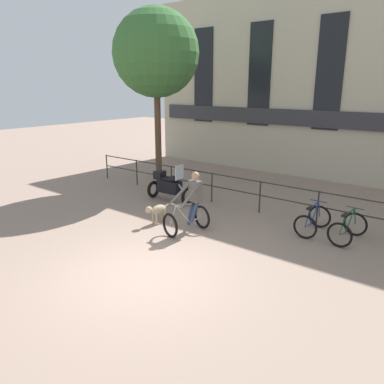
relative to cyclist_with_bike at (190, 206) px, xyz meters
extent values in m
plane|color=gray|center=(0.74, -2.54, -0.76)|extent=(60.00, 60.00, 0.00)
cylinder|color=#2D2B28|center=(-6.76, 2.66, -0.24)|extent=(0.05, 0.05, 1.05)
cylinder|color=#2D2B28|center=(-4.89, 2.66, -0.24)|extent=(0.05, 0.05, 1.05)
cylinder|color=#2D2B28|center=(-3.01, 2.66, -0.24)|extent=(0.05, 0.05, 1.05)
cylinder|color=#2D2B28|center=(-1.14, 2.66, -0.24)|extent=(0.05, 0.05, 1.05)
cylinder|color=#2D2B28|center=(0.74, 2.66, -0.24)|extent=(0.05, 0.05, 1.05)
cylinder|color=#2D2B28|center=(2.61, 2.66, -0.24)|extent=(0.05, 0.05, 1.05)
cylinder|color=#2D2B28|center=(0.74, 2.66, 0.26)|extent=(15.00, 0.04, 0.04)
cylinder|color=#2D2B28|center=(0.74, 2.66, -0.19)|extent=(15.00, 0.04, 0.04)
cube|color=#BCB299|center=(0.74, 8.46, 3.25)|extent=(18.00, 0.60, 8.02)
cube|color=#333338|center=(0.74, 8.10, 1.84)|extent=(17.10, 0.12, 0.70)
cube|color=black|center=(-5.56, 8.13, 3.65)|extent=(1.10, 0.06, 4.49)
cube|color=black|center=(-2.41, 8.13, 3.65)|extent=(1.10, 0.06, 4.49)
cube|color=black|center=(0.74, 8.13, 3.65)|extent=(1.10, 0.06, 4.49)
torus|color=black|center=(-0.17, -0.67, -0.42)|extent=(0.68, 0.24, 0.68)
torus|color=black|center=(0.10, 0.40, -0.42)|extent=(0.68, 0.24, 0.68)
cylinder|color=#9E998E|center=(-0.06, -0.25, -0.19)|extent=(0.16, 0.48, 0.60)
cylinder|color=#9E998E|center=(0.02, 0.07, -0.22)|extent=(0.09, 0.23, 0.52)
cylinder|color=#9E998E|center=(-0.04, -0.15, 0.07)|extent=(0.20, 0.65, 0.10)
cylinder|color=#9E998E|center=(0.05, 0.19, -0.45)|extent=(0.14, 0.44, 0.08)
cylinder|color=#9E998E|center=(0.07, 0.28, -0.19)|extent=(0.09, 0.26, 0.47)
cylinder|color=#9E998E|center=(-0.15, -0.57, -0.16)|extent=(0.08, 0.22, 0.54)
cylinder|color=#9E998E|center=(-0.12, -0.47, 0.10)|extent=(0.47, 0.15, 0.03)
cube|color=black|center=(0.04, 0.17, 0.06)|extent=(0.18, 0.26, 0.05)
cube|color=#56514C|center=(0.04, 0.17, 0.39)|extent=(0.40, 0.30, 0.60)
sphere|color=#A87A5B|center=(0.04, 0.17, 0.83)|extent=(0.22, 0.22, 0.22)
cylinder|color=#56514C|center=(-0.24, -0.10, 0.37)|extent=(0.32, 0.70, 0.60)
cylinder|color=#56514C|center=(0.16, -0.21, 0.37)|extent=(0.19, 0.72, 0.60)
cylinder|color=navy|center=(-0.05, 0.09, -0.25)|extent=(0.16, 0.32, 0.69)
cylinder|color=navy|center=(0.09, 0.05, -0.19)|extent=(0.21, 0.32, 0.58)
ellipsoid|color=tan|center=(-1.17, -0.04, -0.34)|extent=(0.30, 0.53, 0.28)
cylinder|color=tan|center=(-1.19, -0.24, -0.32)|extent=(0.17, 0.17, 0.16)
sphere|color=tan|center=(-1.21, -0.41, -0.27)|extent=(0.21, 0.21, 0.21)
cone|color=tan|center=(-1.23, -0.50, -0.28)|extent=(0.13, 0.14, 0.11)
cylinder|color=tan|center=(-1.12, 0.26, -0.29)|extent=(0.07, 0.17, 0.10)
cylinder|color=tan|center=(-1.26, -0.19, -0.58)|extent=(0.06, 0.06, 0.36)
cylinder|color=tan|center=(-1.11, -0.21, -0.58)|extent=(0.06, 0.06, 0.36)
cylinder|color=tan|center=(-1.22, 0.13, -0.58)|extent=(0.06, 0.06, 0.36)
cylinder|color=tan|center=(-1.07, 0.11, -0.58)|extent=(0.06, 0.06, 0.36)
torus|color=black|center=(-1.61, 1.86, -0.45)|extent=(0.15, 0.63, 0.62)
torus|color=black|center=(-3.13, 1.79, -0.45)|extent=(0.15, 0.63, 0.62)
cube|color=black|center=(-2.37, 1.82, -0.23)|extent=(0.85, 0.44, 0.44)
ellipsoid|color=black|center=(-2.19, 1.83, 0.07)|extent=(0.50, 0.34, 0.24)
cube|color=black|center=(-2.48, 1.82, 0.04)|extent=(0.57, 0.33, 0.10)
cylinder|color=#B2B2B7|center=(-1.81, 1.85, -0.27)|extent=(0.43, 0.08, 0.41)
cube|color=silver|center=(-1.94, 1.85, 0.34)|extent=(0.05, 0.44, 0.50)
cube|color=black|center=(-2.81, 1.80, 0.13)|extent=(0.34, 0.38, 0.28)
torus|color=black|center=(2.73, 2.53, -0.43)|extent=(0.66, 0.07, 0.66)
torus|color=black|center=(2.72, 1.48, -0.43)|extent=(0.66, 0.07, 0.66)
cylinder|color=navy|center=(2.73, 2.12, -0.20)|extent=(0.04, 0.47, 0.58)
cylinder|color=navy|center=(2.72, 1.81, -0.24)|extent=(0.03, 0.22, 0.51)
cylinder|color=navy|center=(2.73, 2.03, 0.05)|extent=(0.04, 0.63, 0.10)
cylinder|color=navy|center=(2.72, 1.69, -0.46)|extent=(0.03, 0.42, 0.07)
cylinder|color=navy|center=(2.72, 1.60, -0.21)|extent=(0.03, 0.25, 0.46)
cylinder|color=navy|center=(2.73, 2.44, -0.18)|extent=(0.03, 0.21, 0.52)
cylinder|color=navy|center=(2.73, 2.34, 0.08)|extent=(0.48, 0.03, 0.03)
cube|color=black|center=(2.72, 1.71, 0.03)|extent=(0.12, 0.24, 0.05)
torus|color=black|center=(3.71, 2.53, -0.43)|extent=(0.66, 0.12, 0.66)
torus|color=black|center=(3.62, 1.48, -0.43)|extent=(0.66, 0.12, 0.66)
cylinder|color=#194C2D|center=(3.68, 2.12, -0.20)|extent=(0.07, 0.47, 0.58)
cylinder|color=#194C2D|center=(3.65, 1.81, -0.24)|extent=(0.05, 0.22, 0.51)
cylinder|color=#194C2D|center=(3.67, 2.03, 0.05)|extent=(0.09, 0.63, 0.10)
cylinder|color=#194C2D|center=(3.64, 1.69, -0.46)|extent=(0.06, 0.42, 0.07)
cylinder|color=#194C2D|center=(3.63, 1.60, -0.21)|extent=(0.04, 0.25, 0.46)
cylinder|color=#194C2D|center=(3.70, 2.44, -0.18)|extent=(0.04, 0.21, 0.52)
cylinder|color=#194C2D|center=(3.70, 2.34, 0.08)|extent=(0.48, 0.07, 0.03)
cube|color=black|center=(3.64, 1.71, 0.03)|extent=(0.14, 0.25, 0.05)
cylinder|color=brown|center=(-4.60, 3.67, 1.35)|extent=(0.26, 0.26, 4.23)
sphere|color=#386B33|center=(-4.60, 3.67, 4.41)|extent=(3.41, 3.41, 3.41)
camera|label=1|loc=(6.08, -7.71, 3.20)|focal=35.00mm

